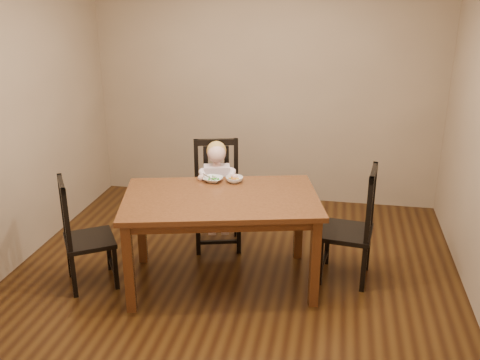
% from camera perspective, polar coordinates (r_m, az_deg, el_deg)
% --- Properties ---
extents(room, '(4.01, 4.01, 2.71)m').
position_cam_1_polar(room, '(4.29, -0.97, 5.12)').
color(room, '#40260D').
rests_on(room, ground).
extents(dining_table, '(1.80, 1.32, 0.81)m').
position_cam_1_polar(dining_table, '(4.47, -2.04, -2.88)').
color(dining_table, '#44240F').
rests_on(dining_table, room).
extents(chair_child, '(0.55, 0.53, 1.05)m').
position_cam_1_polar(chair_child, '(5.25, -2.46, -1.76)').
color(chair_child, black).
rests_on(chair_child, room).
extents(chair_left, '(0.56, 0.57, 0.97)m').
position_cam_1_polar(chair_left, '(4.73, -16.41, -5.68)').
color(chair_left, black).
rests_on(chair_left, room).
extents(chair_right, '(0.48, 0.50, 1.04)m').
position_cam_1_polar(chair_right, '(4.72, 11.96, -4.92)').
color(chair_right, black).
rests_on(chair_right, room).
extents(toddler, '(0.42, 0.48, 0.56)m').
position_cam_1_polar(toddler, '(5.15, -2.46, -0.48)').
color(toddler, white).
rests_on(toddler, chair_child).
extents(bowl_peas, '(0.19, 0.19, 0.04)m').
position_cam_1_polar(bowl_peas, '(4.76, -2.88, 0.06)').
color(bowl_peas, silver).
rests_on(bowl_peas, dining_table).
extents(bowl_veg, '(0.19, 0.19, 0.05)m').
position_cam_1_polar(bowl_veg, '(4.75, -0.61, 0.06)').
color(bowl_veg, silver).
rests_on(bowl_veg, dining_table).
extents(fork, '(0.11, 0.05, 0.05)m').
position_cam_1_polar(fork, '(4.74, -3.37, 0.24)').
color(fork, silver).
rests_on(fork, bowl_peas).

